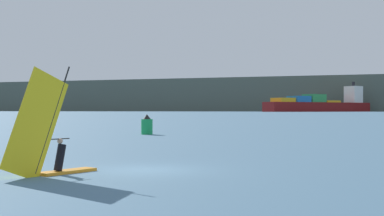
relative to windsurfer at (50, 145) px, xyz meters
name	(u,v)px	position (x,y,z in m)	size (l,w,h in m)	color
ground_plane	(146,170)	(2.79, 2.67, -1.16)	(4000.00, 4000.00, 0.00)	#476B84
windsurfer	(50,145)	(0.00, 0.00, 0.00)	(1.72, 4.10, 4.39)	orange
cargo_ship	(320,104)	(-48.82, 685.51, 8.66)	(125.89, 146.82, 40.60)	maroon
distant_headland	(279,97)	(-151.10, 985.04, 24.90)	(1312.55, 445.63, 52.11)	#4C564C
channel_buoy	(147,125)	(-9.75, 31.61, -0.25)	(1.15, 1.15, 2.04)	#19994C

